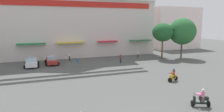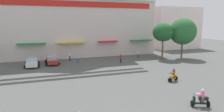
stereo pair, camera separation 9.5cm
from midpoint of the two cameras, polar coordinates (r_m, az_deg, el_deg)
ground_plane at (r=24.83m, az=-4.21°, el=-6.91°), size 128.00×128.00×0.00m
colonial_building at (r=46.41m, az=-12.73°, el=11.94°), size 36.53×16.37×21.80m
flank_building_right at (r=60.72m, az=15.28°, el=7.39°), size 13.06×10.74×10.84m
plaza_tree_1 at (r=40.61m, az=13.65°, el=6.30°), size 3.88×4.04×6.80m
plaza_tree_3 at (r=42.49m, az=18.63°, el=6.39°), size 5.16×5.10×7.76m
parked_car_0 at (r=35.11m, az=-21.19°, el=-1.57°), size 2.37×4.50×1.43m
parked_car_1 at (r=36.17m, az=-16.23°, el=-1.04°), size 2.31×4.41×1.40m
scooter_rider_0 at (r=18.81m, az=23.04°, el=-10.84°), size 1.51×1.08×1.54m
scooter_rider_1 at (r=25.69m, az=16.29°, el=-5.27°), size 1.55×1.07×1.54m
pedestrian_0 at (r=38.29m, az=-11.62°, el=0.04°), size 0.46×0.46×1.66m
pedestrian_1 at (r=35.94m, az=2.30°, el=-0.46°), size 0.53×0.53×1.58m
pedestrian_2 at (r=40.59m, az=7.05°, el=0.65°), size 0.44×0.44×1.64m
pedestrian_3 at (r=32.34m, az=-9.43°, el=-1.58°), size 0.49×0.49×1.63m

